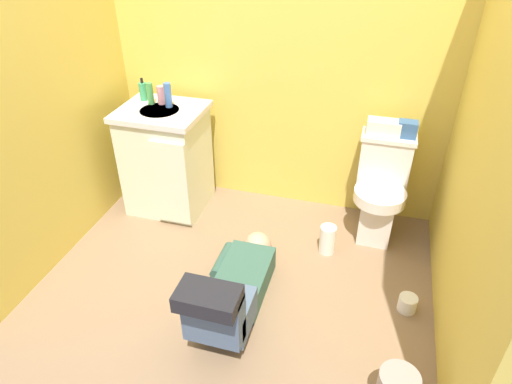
% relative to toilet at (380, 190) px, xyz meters
% --- Properties ---
extents(ground_plane, '(2.94, 2.94, 0.04)m').
position_rel_toilet_xyz_m(ground_plane, '(-0.82, -0.71, -0.39)').
color(ground_plane, '#886B4E').
extents(wall_back, '(2.60, 0.08, 2.40)m').
position_rel_toilet_xyz_m(wall_back, '(-0.82, 0.30, 0.83)').
color(wall_back, '#DEC04C').
rests_on(wall_back, ground_plane).
extents(wall_left, '(0.08, 1.94, 2.40)m').
position_rel_toilet_xyz_m(wall_left, '(-2.07, -0.71, 0.83)').
color(wall_left, '#DEC04C').
rests_on(wall_left, ground_plane).
extents(wall_right, '(0.08, 1.94, 2.40)m').
position_rel_toilet_xyz_m(wall_right, '(0.44, -0.71, 0.83)').
color(wall_right, '#DEC04C').
rests_on(wall_right, ground_plane).
extents(toilet, '(0.36, 0.46, 0.75)m').
position_rel_toilet_xyz_m(toilet, '(0.00, 0.00, 0.00)').
color(toilet, silver).
rests_on(toilet, ground_plane).
extents(vanity_cabinet, '(0.60, 0.53, 0.82)m').
position_rel_toilet_xyz_m(vanity_cabinet, '(-1.58, -0.09, 0.05)').
color(vanity_cabinet, silver).
rests_on(vanity_cabinet, ground_plane).
extents(faucet, '(0.02, 0.02, 0.10)m').
position_rel_toilet_xyz_m(faucet, '(-1.59, 0.06, 0.50)').
color(faucet, silver).
rests_on(faucet, vanity_cabinet).
extents(person_plumber, '(0.39, 1.06, 0.52)m').
position_rel_toilet_xyz_m(person_plumber, '(-0.75, -1.01, -0.19)').
color(person_plumber, '#33594C').
rests_on(person_plumber, ground_plane).
extents(tissue_box, '(0.22, 0.11, 0.10)m').
position_rel_toilet_xyz_m(tissue_box, '(-0.04, 0.09, 0.43)').
color(tissue_box, silver).
rests_on(tissue_box, toilet).
extents(toiletry_bag, '(0.12, 0.09, 0.11)m').
position_rel_toilet_xyz_m(toiletry_bag, '(0.11, 0.09, 0.44)').
color(toiletry_bag, '#33598C').
rests_on(toiletry_bag, toilet).
extents(soap_dispenser, '(0.06, 0.06, 0.17)m').
position_rel_toilet_xyz_m(soap_dispenser, '(-1.78, 0.04, 0.52)').
color(soap_dispenser, '#399C65').
rests_on(soap_dispenser, vanity_cabinet).
extents(bottle_green, '(0.05, 0.05, 0.16)m').
position_rel_toilet_xyz_m(bottle_green, '(-1.69, -0.01, 0.53)').
color(bottle_green, '#4A9F4C').
rests_on(bottle_green, vanity_cabinet).
extents(bottle_pink, '(0.06, 0.06, 0.13)m').
position_rel_toilet_xyz_m(bottle_pink, '(-1.62, 0.01, 0.52)').
color(bottle_pink, pink).
rests_on(bottle_pink, vanity_cabinet).
extents(bottle_blue, '(0.05, 0.05, 0.18)m').
position_rel_toilet_xyz_m(bottle_blue, '(-1.54, -0.03, 0.54)').
color(bottle_blue, '#3E6AB4').
rests_on(bottle_blue, vanity_cabinet).
extents(paper_towel_roll, '(0.11, 0.11, 0.21)m').
position_rel_toilet_xyz_m(paper_towel_roll, '(-0.30, -0.32, -0.26)').
color(paper_towel_roll, white).
rests_on(paper_towel_roll, ground_plane).
extents(toilet_paper_roll, '(0.11, 0.11, 0.10)m').
position_rel_toilet_xyz_m(toilet_paper_roll, '(0.24, -0.72, -0.32)').
color(toilet_paper_roll, white).
rests_on(toilet_paper_roll, ground_plane).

